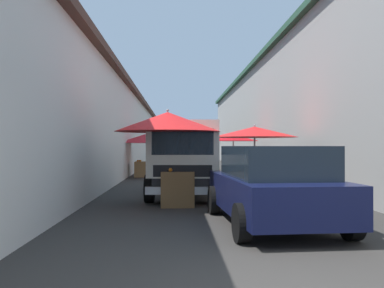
{
  "coord_description": "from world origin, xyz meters",
  "views": [
    {
      "loc": [
        -3.71,
        1.11,
        1.45
      ],
      "look_at": [
        8.13,
        0.66,
        1.51
      ],
      "focal_mm": 38.84,
      "sensor_mm": 36.0,
      "label": 1
    }
  ],
  "objects_px": {
    "fruit_stall_near_left": "(148,141)",
    "parked_scooter": "(264,180)",
    "hatchback_car": "(272,185)",
    "vendor_by_crates": "(175,161)",
    "fruit_stall_far_right": "(234,143)",
    "fruit_stall_mid_lane": "(254,137)",
    "fruit_stall_far_left": "(169,132)",
    "delivery_truck": "(185,161)"
  },
  "relations": [
    {
      "from": "fruit_stall_mid_lane",
      "to": "vendor_by_crates",
      "type": "distance_m",
      "value": 3.14
    },
    {
      "from": "fruit_stall_far_left",
      "to": "fruit_stall_mid_lane",
      "type": "bearing_deg",
      "value": -37.36
    },
    {
      "from": "fruit_stall_far_right",
      "to": "parked_scooter",
      "type": "distance_m",
      "value": 8.51
    },
    {
      "from": "fruit_stall_far_left",
      "to": "hatchback_car",
      "type": "distance_m",
      "value": 3.27
    },
    {
      "from": "fruit_stall_far_right",
      "to": "vendor_by_crates",
      "type": "height_order",
      "value": "fruit_stall_far_right"
    },
    {
      "from": "parked_scooter",
      "to": "fruit_stall_far_right",
      "type": "bearing_deg",
      "value": -1.74
    },
    {
      "from": "fruit_stall_mid_lane",
      "to": "fruit_stall_far_left",
      "type": "height_order",
      "value": "fruit_stall_far_left"
    },
    {
      "from": "fruit_stall_near_left",
      "to": "parked_scooter",
      "type": "xyz_separation_m",
      "value": [
        -7.31,
        -3.94,
        -1.22
      ]
    },
    {
      "from": "delivery_truck",
      "to": "vendor_by_crates",
      "type": "xyz_separation_m",
      "value": [
        3.76,
        0.29,
        -0.13
      ]
    },
    {
      "from": "vendor_by_crates",
      "to": "parked_scooter",
      "type": "relative_size",
      "value": 0.96
    },
    {
      "from": "fruit_stall_mid_lane",
      "to": "delivery_truck",
      "type": "xyz_separation_m",
      "value": [
        -2.25,
        2.34,
        -0.69
      ]
    },
    {
      "from": "hatchback_car",
      "to": "vendor_by_crates",
      "type": "distance_m",
      "value": 7.73
    },
    {
      "from": "fruit_stall_far_left",
      "to": "parked_scooter",
      "type": "xyz_separation_m",
      "value": [
        2.24,
        -2.78,
        -1.34
      ]
    },
    {
      "from": "vendor_by_crates",
      "to": "parked_scooter",
      "type": "height_order",
      "value": "vendor_by_crates"
    },
    {
      "from": "fruit_stall_far_right",
      "to": "fruit_stall_mid_lane",
      "type": "relative_size",
      "value": 0.9
    },
    {
      "from": "hatchback_car",
      "to": "delivery_truck",
      "type": "relative_size",
      "value": 0.8
    },
    {
      "from": "hatchback_car",
      "to": "parked_scooter",
      "type": "relative_size",
      "value": 2.44
    },
    {
      "from": "vendor_by_crates",
      "to": "fruit_stall_far_right",
      "type": "bearing_deg",
      "value": -27.69
    },
    {
      "from": "delivery_truck",
      "to": "fruit_stall_near_left",
      "type": "bearing_deg",
      "value": 10.73
    },
    {
      "from": "fruit_stall_near_left",
      "to": "delivery_truck",
      "type": "xyz_separation_m",
      "value": [
        -8.22,
        -1.56,
        -0.63
      ]
    },
    {
      "from": "fruit_stall_near_left",
      "to": "vendor_by_crates",
      "type": "distance_m",
      "value": 4.69
    },
    {
      "from": "fruit_stall_far_left",
      "to": "fruit_stall_near_left",
      "type": "height_order",
      "value": "fruit_stall_far_left"
    },
    {
      "from": "hatchback_car",
      "to": "parked_scooter",
      "type": "distance_m",
      "value": 4.75
    },
    {
      "from": "fruit_stall_near_left",
      "to": "vendor_by_crates",
      "type": "relative_size",
      "value": 1.79
    },
    {
      "from": "fruit_stall_mid_lane",
      "to": "fruit_stall_near_left",
      "type": "relative_size",
      "value": 1.0
    },
    {
      "from": "delivery_truck",
      "to": "fruit_stall_far_right",
      "type": "bearing_deg",
      "value": -15.78
    },
    {
      "from": "fruit_stall_mid_lane",
      "to": "hatchback_car",
      "type": "bearing_deg",
      "value": 172.34
    },
    {
      "from": "fruit_stall_near_left",
      "to": "delivery_truck",
      "type": "relative_size",
      "value": 0.57
    },
    {
      "from": "fruit_stall_far_left",
      "to": "delivery_truck",
      "type": "distance_m",
      "value": 1.58
    },
    {
      "from": "fruit_stall_mid_lane",
      "to": "parked_scooter",
      "type": "bearing_deg",
      "value": -177.96
    },
    {
      "from": "fruit_stall_mid_lane",
      "to": "hatchback_car",
      "type": "relative_size",
      "value": 0.7
    },
    {
      "from": "fruit_stall_far_right",
      "to": "fruit_stall_mid_lane",
      "type": "bearing_deg",
      "value": 177.55
    },
    {
      "from": "hatchback_car",
      "to": "fruit_stall_far_left",
      "type": "bearing_deg",
      "value": 38.47
    },
    {
      "from": "delivery_truck",
      "to": "vendor_by_crates",
      "type": "distance_m",
      "value": 3.78
    },
    {
      "from": "fruit_stall_near_left",
      "to": "hatchback_car",
      "type": "height_order",
      "value": "fruit_stall_near_left"
    },
    {
      "from": "fruit_stall_near_left",
      "to": "parked_scooter",
      "type": "distance_m",
      "value": 8.39
    },
    {
      "from": "fruit_stall_far_right",
      "to": "fruit_stall_far_left",
      "type": "height_order",
      "value": "fruit_stall_far_left"
    },
    {
      "from": "delivery_truck",
      "to": "vendor_by_crates",
      "type": "height_order",
      "value": "delivery_truck"
    },
    {
      "from": "fruit_stall_far_left",
      "to": "hatchback_car",
      "type": "height_order",
      "value": "fruit_stall_far_left"
    },
    {
      "from": "fruit_stall_near_left",
      "to": "delivery_truck",
      "type": "bearing_deg",
      "value": -169.27
    },
    {
      "from": "hatchback_car",
      "to": "vendor_by_crates",
      "type": "xyz_separation_m",
      "value": [
        7.52,
        1.81,
        0.17
      ]
    },
    {
      "from": "fruit_stall_near_left",
      "to": "vendor_by_crates",
      "type": "height_order",
      "value": "fruit_stall_near_left"
    }
  ]
}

